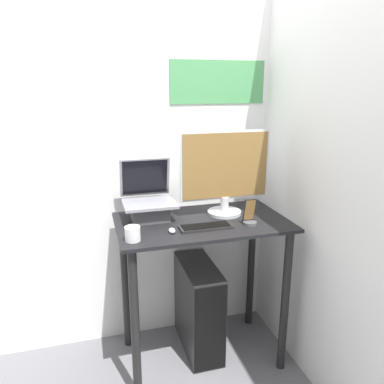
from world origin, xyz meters
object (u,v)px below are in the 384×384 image
(cell_phone, at_px, (250,217))
(computer_tower, at_px, (199,307))
(mouse, at_px, (172,231))
(keyboard, at_px, (206,227))
(laptop, at_px, (149,204))
(monitor, at_px, (225,174))

(cell_phone, relative_size, computer_tower, 0.25)
(mouse, xyz_separation_m, cell_phone, (0.46, 0.01, 0.03))
(computer_tower, bearing_deg, keyboard, -97.03)
(mouse, bearing_deg, laptop, 106.62)
(laptop, xyz_separation_m, monitor, (0.46, -0.05, 0.17))
(monitor, height_order, cell_phone, monitor)
(keyboard, relative_size, computer_tower, 0.49)
(keyboard, bearing_deg, computer_tower, 82.97)
(keyboard, bearing_deg, cell_phone, -2.24)
(mouse, relative_size, cell_phone, 0.37)
(monitor, distance_m, computer_tower, 0.91)
(laptop, relative_size, cell_phone, 2.28)
(laptop, relative_size, keyboard, 1.17)
(monitor, distance_m, cell_phone, 0.31)
(cell_phone, bearing_deg, computer_tower, 136.47)
(keyboard, bearing_deg, laptop, 137.78)
(mouse, bearing_deg, computer_tower, 45.73)
(cell_phone, distance_m, computer_tower, 0.75)
(laptop, distance_m, monitor, 0.49)
(laptop, height_order, cell_phone, laptop)
(monitor, xyz_separation_m, mouse, (-0.38, -0.22, -0.24))
(monitor, bearing_deg, computer_tower, 176.10)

